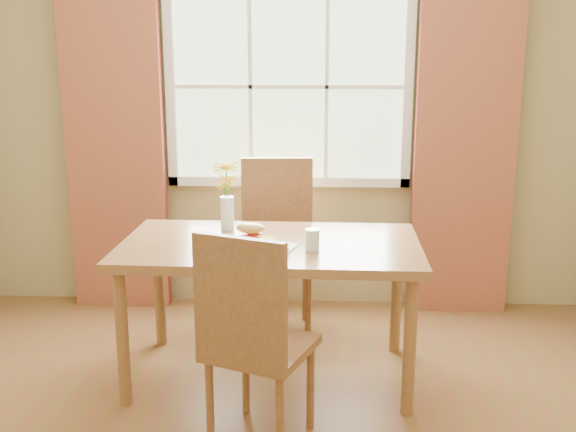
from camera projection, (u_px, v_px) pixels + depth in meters
The scene contains 12 objects.
room at pixel (267, 150), 2.63m from camera, with size 4.24×3.84×2.74m.
window at pixel (289, 87), 4.41m from camera, with size 1.62×0.06×1.32m.
curtain_left at pixel (115, 148), 4.47m from camera, with size 0.65×0.08×2.20m, color maroon.
curtain_right at pixel (465, 150), 4.37m from camera, with size 0.65×0.08×2.20m, color maroon.
dining_table at pixel (270, 256), 3.53m from camera, with size 1.57×0.91×0.76m.
chair_near at pixel (252, 333), 2.88m from camera, with size 0.54×0.54×1.01m.
chair_far at pixel (277, 237), 4.22m from camera, with size 0.48×0.48×1.08m.
placemat at pixel (247, 248), 3.39m from camera, with size 0.45×0.33×0.01m, color #E2EECA.
plate at pixel (257, 248), 3.37m from camera, with size 0.25×0.25×0.01m, color #B9D635.
croissant_sandwich at pixel (251, 234), 3.38m from camera, with size 0.17×0.14×0.11m.
water_glass at pixel (312, 240), 3.36m from camera, with size 0.07×0.07×0.11m.
flower_vase at pixel (227, 189), 3.71m from camera, with size 0.16×0.16×0.38m.
Camera 1 is at (0.20, -2.61, 1.73)m, focal length 42.00 mm.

